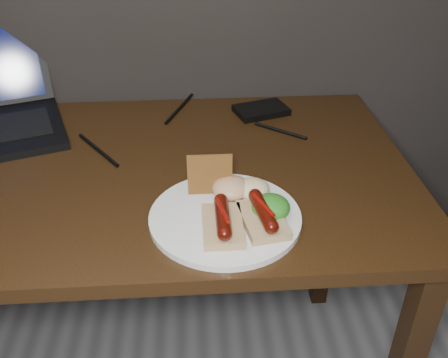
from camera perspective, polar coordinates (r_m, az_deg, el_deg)
desk at (r=1.15m, az=-15.03°, el=-2.67°), size 1.40×0.70×0.75m
hard_drive at (r=1.31m, az=4.27°, el=7.86°), size 0.15×0.12×0.02m
desk_cables at (r=1.24m, az=-13.38°, el=5.33°), size 1.00×0.40×0.01m
plate at (r=0.92m, az=0.13°, el=-4.38°), size 0.30×0.30×0.01m
bread_sausage_center at (r=0.87m, az=-0.16°, el=-4.90°), size 0.07×0.12×0.04m
bread_sausage_right at (r=0.88m, az=4.44°, el=-4.21°), size 0.09×0.13×0.04m
crispbread at (r=0.94m, az=-1.63°, el=0.51°), size 0.08×0.01×0.08m
salad_greens at (r=0.90m, az=5.36°, el=-3.19°), size 0.07×0.07×0.04m
salsa_mound at (r=0.95m, az=0.79°, el=-1.03°), size 0.07×0.07×0.04m
coleslaw_mound at (r=0.95m, az=3.28°, el=-1.15°), size 0.06×0.06×0.04m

